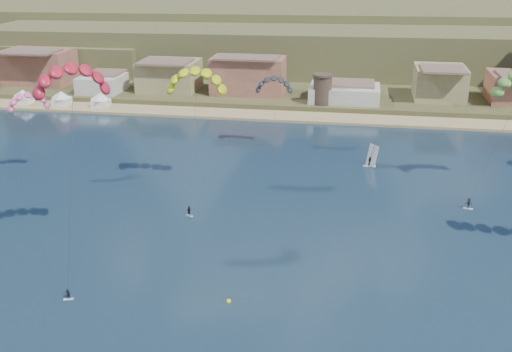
# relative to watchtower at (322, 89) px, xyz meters

# --- Properties ---
(ground) EXTENTS (2400.00, 2400.00, 0.00)m
(ground) POSITION_rel_watchtower_xyz_m (-5.00, -114.00, -6.37)
(ground) COLOR black
(ground) RESTS_ON ground
(beach) EXTENTS (2200.00, 12.00, 0.90)m
(beach) POSITION_rel_watchtower_xyz_m (-5.00, -8.00, -6.12)
(beach) COLOR tan
(beach) RESTS_ON ground
(foothills) EXTENTS (940.00, 210.00, 18.00)m
(foothills) POSITION_rel_watchtower_xyz_m (17.39, 118.47, 2.71)
(foothills) COLOR brown
(foothills) RESTS_ON ground
(town) EXTENTS (400.00, 24.00, 12.00)m
(town) POSITION_rel_watchtower_xyz_m (-45.00, 8.00, 1.63)
(town) COLOR beige
(town) RESTS_ON ground
(watchtower) EXTENTS (5.82, 5.82, 8.60)m
(watchtower) POSITION_rel_watchtower_xyz_m (0.00, 0.00, 0.00)
(watchtower) COLOR #47382D
(watchtower) RESTS_ON ground
(beach_tents) EXTENTS (43.40, 6.40, 5.00)m
(beach_tents) POSITION_rel_watchtower_xyz_m (-81.25, -8.00, -2.66)
(beach_tents) COLOR white
(beach_tents) RESTS_ON ground
(kitesurfer_red) EXTENTS (11.43, 16.16, 31.01)m
(kitesurfer_red) POSITION_rel_watchtower_xyz_m (-28.07, -95.27, 21.65)
(kitesurfer_red) COLOR silver
(kitesurfer_red) RESTS_ON ground
(kitesurfer_yellow) EXTENTS (12.05, 16.11, 25.83)m
(kitesurfer_yellow) POSITION_rel_watchtower_xyz_m (-19.08, -64.51, 15.61)
(kitesurfer_yellow) COLOR silver
(kitesurfer_yellow) RESTS_ON ground
(distant_kite_pink) EXTENTS (8.61, 7.68, 19.39)m
(distant_kite_pink) POSITION_rel_watchtower_xyz_m (-52.65, -64.67, 10.28)
(distant_kite_pink) COLOR #262626
(distant_kite_pink) RESTS_ON ground
(distant_kite_dark) EXTENTS (9.08, 6.08, 18.66)m
(distant_kite_dark) POSITION_rel_watchtower_xyz_m (-8.60, -36.78, 9.36)
(distant_kite_dark) COLOR #262626
(distant_kite_dark) RESTS_ON ground
(windsurfer) EXTENTS (2.70, 2.94, 4.73)m
(windsurfer) POSITION_rel_watchtower_xyz_m (13.59, -45.49, -4.87)
(windsurfer) COLOR silver
(windsurfer) RESTS_ON ground
(buoy) EXTENTS (0.64, 0.64, 0.64)m
(buoy) POSITION_rel_watchtower_xyz_m (-5.04, -103.33, -6.26)
(buoy) COLOR yellow
(buoy) RESTS_ON ground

